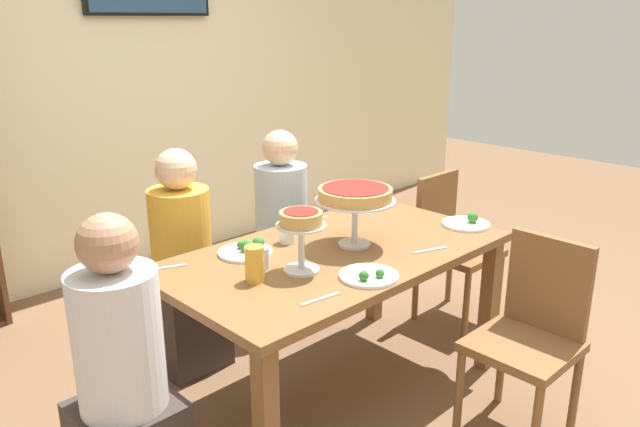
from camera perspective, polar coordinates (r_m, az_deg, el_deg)
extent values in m
plane|color=brown|center=(3.13, 1.33, -16.16)|extent=(12.00, 12.00, 0.00)
cube|color=beige|center=(4.43, -19.77, 12.27)|extent=(8.00, 0.12, 2.80)
cube|color=brown|center=(2.79, 1.44, -3.78)|extent=(1.58, 0.88, 0.04)
cube|color=brown|center=(3.27, 15.33, -8.16)|extent=(0.07, 0.07, 0.70)
cube|color=brown|center=(2.83, -15.02, -12.41)|extent=(0.07, 0.07, 0.70)
cube|color=brown|center=(3.67, 5.14, -4.69)|extent=(0.07, 0.07, 0.70)
cube|color=#382D28|center=(3.70, -3.47, -6.53)|extent=(0.34, 0.34, 0.45)
cylinder|color=silver|center=(3.53, -3.61, 0.52)|extent=(0.30, 0.30, 0.50)
sphere|color=beige|center=(3.45, -3.72, 6.09)|extent=(0.20, 0.20, 0.20)
cylinder|color=silver|center=(2.23, -18.17, -11.09)|extent=(0.30, 0.30, 0.50)
sphere|color=#A87A5B|center=(2.09, -19.08, -2.62)|extent=(0.20, 0.20, 0.20)
cube|color=#382D28|center=(3.31, -12.19, -9.98)|extent=(0.34, 0.34, 0.45)
cylinder|color=gold|center=(3.12, -12.75, -2.23)|extent=(0.30, 0.30, 0.50)
sphere|color=beige|center=(3.02, -13.19, 4.02)|extent=(0.20, 0.20, 0.20)
cube|color=brown|center=(3.70, 12.81, -3.53)|extent=(0.40, 0.40, 0.04)
cube|color=brown|center=(3.72, 10.74, 0.47)|extent=(0.36, 0.04, 0.42)
cylinder|color=brown|center=(3.84, 16.22, -6.62)|extent=(0.04, 0.04, 0.41)
cylinder|color=brown|center=(3.57, 13.37, -8.34)|extent=(0.04, 0.04, 0.41)
cylinder|color=brown|center=(4.01, 11.89, -5.26)|extent=(0.04, 0.04, 0.41)
cylinder|color=brown|center=(3.74, 8.85, -6.77)|extent=(0.04, 0.04, 0.41)
cube|color=brown|center=(2.76, 18.20, -11.65)|extent=(0.40, 0.40, 0.04)
cube|color=brown|center=(2.81, 20.39, -6.13)|extent=(0.04, 0.36, 0.42)
cylinder|color=brown|center=(2.81, 12.74, -15.91)|extent=(0.04, 0.04, 0.41)
cylinder|color=brown|center=(2.95, 22.52, -15.17)|extent=(0.04, 0.04, 0.41)
cylinder|color=brown|center=(3.07, 16.44, -13.10)|extent=(0.04, 0.04, 0.41)
cylinder|color=silver|center=(2.84, 3.20, -2.83)|extent=(0.15, 0.15, 0.01)
cylinder|color=silver|center=(2.81, 3.24, -0.82)|extent=(0.03, 0.03, 0.20)
cylinder|color=silver|center=(2.77, 3.27, 1.21)|extent=(0.36, 0.36, 0.01)
cylinder|color=tan|center=(2.77, 3.28, 1.81)|extent=(0.33, 0.33, 0.05)
cylinder|color=maroon|center=(2.76, 3.29, 2.38)|extent=(0.30, 0.30, 0.00)
cylinder|color=silver|center=(2.56, -1.72, -5.22)|extent=(0.15, 0.15, 0.01)
cylinder|color=silver|center=(2.52, -1.74, -3.17)|extent=(0.03, 0.03, 0.18)
cylinder|color=silver|center=(2.49, -1.76, -1.12)|extent=(0.21, 0.21, 0.01)
cylinder|color=tan|center=(2.48, -1.77, -0.44)|extent=(0.18, 0.18, 0.05)
cylinder|color=maroon|center=(2.47, -1.78, 0.20)|extent=(0.14, 0.14, 0.00)
cylinder|color=white|center=(2.50, 4.53, -5.77)|extent=(0.24, 0.24, 0.01)
sphere|color=#2D7028|center=(2.47, 5.57, -5.52)|extent=(0.04, 0.04, 0.04)
sphere|color=#2D7028|center=(2.43, 4.08, -5.76)|extent=(0.04, 0.04, 0.04)
cylinder|color=white|center=(2.75, -6.93, -3.59)|extent=(0.24, 0.24, 0.01)
sphere|color=#2D7028|center=(2.74, -6.79, -2.97)|extent=(0.05, 0.05, 0.05)
sphere|color=#2D7028|center=(2.78, -7.34, -2.88)|extent=(0.04, 0.04, 0.04)
sphere|color=#2D7028|center=(2.74, -7.00, -3.12)|extent=(0.04, 0.04, 0.04)
sphere|color=#2D7028|center=(2.76, -5.73, -2.72)|extent=(0.06, 0.06, 0.06)
cylinder|color=white|center=(3.19, 13.35, -0.95)|extent=(0.24, 0.24, 0.01)
sphere|color=#2D7028|center=(3.19, 13.95, -0.36)|extent=(0.05, 0.05, 0.05)
sphere|color=#2D7028|center=(3.20, 14.00, -0.47)|extent=(0.04, 0.04, 0.04)
cylinder|color=gold|center=(2.45, -6.07, -4.65)|extent=(0.08, 0.08, 0.15)
cylinder|color=white|center=(2.86, -3.07, -1.70)|extent=(0.07, 0.07, 0.11)
cylinder|color=white|center=(2.58, -5.37, -4.13)|extent=(0.06, 0.06, 0.09)
cube|color=silver|center=(2.82, 10.14, -3.35)|extent=(0.17, 0.08, 0.00)
cube|color=silver|center=(2.66, -14.15, -4.89)|extent=(0.17, 0.08, 0.00)
cube|color=silver|center=(2.31, 0.03, -7.91)|extent=(0.18, 0.04, 0.00)
cube|color=silver|center=(3.17, -0.29, -0.67)|extent=(0.18, 0.05, 0.00)
cube|color=silver|center=(3.36, 5.21, 0.32)|extent=(0.18, 0.06, 0.00)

